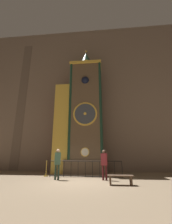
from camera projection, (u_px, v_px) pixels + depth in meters
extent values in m
plane|color=#847056|center=(77.00, 183.00, 7.66)|extent=(28.00, 28.00, 0.00)
cube|color=#7A6656|center=(87.00, 92.00, 14.80)|extent=(24.00, 0.30, 14.64)
cube|color=brown|center=(22.00, 101.00, 15.13)|extent=(0.90, 0.12, 13.17)
cube|color=brown|center=(86.00, 166.00, 11.60)|extent=(3.25, 1.61, 1.02)
cube|color=brown|center=(86.00, 109.00, 12.89)|extent=(2.60, 1.40, 8.38)
cube|color=gold|center=(86.00, 66.00, 13.91)|extent=(2.81, 1.54, 0.20)
cylinder|color=gold|center=(85.00, 152.00, 11.20)|extent=(0.67, 0.05, 0.67)
cylinder|color=silver|center=(85.00, 152.00, 11.17)|extent=(0.55, 0.03, 0.55)
cylinder|color=gold|center=(85.00, 114.00, 12.01)|extent=(1.95, 0.07, 1.95)
cylinder|color=#3D424C|center=(85.00, 114.00, 11.97)|extent=(1.67, 0.04, 1.67)
cylinder|color=gold|center=(85.00, 114.00, 11.95)|extent=(0.23, 0.03, 0.23)
cube|color=#3A2D21|center=(86.00, 83.00, 13.33)|extent=(0.84, 0.42, 0.84)
sphere|color=black|center=(85.00, 80.00, 12.92)|extent=(0.67, 0.67, 0.67)
cylinder|color=#193828|center=(70.00, 107.00, 12.41)|extent=(0.24, 0.24, 8.38)
cylinder|color=#193828|center=(101.00, 106.00, 12.17)|extent=(0.24, 0.24, 8.38)
cylinder|color=gold|center=(86.00, 65.00, 14.08)|extent=(1.07, 1.07, 0.30)
cone|color=#1C3D2C|center=(86.00, 58.00, 14.28)|extent=(1.02, 1.02, 1.18)
sphere|color=gold|center=(86.00, 51.00, 14.48)|extent=(0.20, 0.20, 0.20)
cube|color=maroon|center=(63.00, 127.00, 12.70)|extent=(1.25, 1.19, 7.31)
cube|color=gold|center=(61.00, 125.00, 12.12)|extent=(1.31, 0.06, 7.31)
cylinder|color=black|center=(50.00, 169.00, 9.84)|extent=(0.04, 0.04, 1.00)
cylinder|color=black|center=(57.00, 169.00, 9.80)|extent=(0.04, 0.04, 1.00)
cylinder|color=black|center=(64.00, 169.00, 9.75)|extent=(0.04, 0.04, 1.00)
cylinder|color=black|center=(71.00, 169.00, 9.71)|extent=(0.04, 0.04, 1.00)
cylinder|color=black|center=(78.00, 169.00, 9.66)|extent=(0.04, 0.04, 1.00)
cylinder|color=black|center=(85.00, 169.00, 9.62)|extent=(0.04, 0.04, 1.00)
cylinder|color=black|center=(93.00, 169.00, 9.57)|extent=(0.04, 0.04, 1.00)
cylinder|color=black|center=(100.00, 169.00, 9.53)|extent=(0.04, 0.04, 1.00)
cylinder|color=black|center=(107.00, 169.00, 9.48)|extent=(0.04, 0.04, 1.00)
cylinder|color=black|center=(115.00, 169.00, 9.44)|extent=(0.04, 0.04, 1.00)
cylinder|color=black|center=(122.00, 169.00, 9.39)|extent=(0.04, 0.04, 1.00)
cylinder|color=black|center=(85.00, 161.00, 9.75)|extent=(4.66, 0.05, 0.05)
cylinder|color=black|center=(85.00, 176.00, 9.50)|extent=(4.66, 0.04, 0.04)
cylinder|color=#213427|center=(55.00, 172.00, 8.61)|extent=(0.11, 0.11, 0.81)
cylinder|color=#213427|center=(58.00, 172.00, 8.59)|extent=(0.11, 0.11, 0.81)
cube|color=#385642|center=(58.00, 159.00, 8.81)|extent=(0.39, 0.32, 0.69)
sphere|color=tan|center=(58.00, 151.00, 8.93)|extent=(0.21, 0.21, 0.21)
cylinder|color=#461518|center=(103.00, 173.00, 8.47)|extent=(0.11, 0.11, 0.79)
cylinder|color=#461518|center=(106.00, 173.00, 8.45)|extent=(0.11, 0.11, 0.79)
cube|color=maroon|center=(104.00, 159.00, 8.66)|extent=(0.38, 0.29, 0.67)
sphere|color=brown|center=(104.00, 152.00, 8.78)|extent=(0.20, 0.20, 0.20)
cylinder|color=#B28E33|center=(46.00, 176.00, 9.91)|extent=(0.28, 0.28, 0.04)
cylinder|color=#B28E33|center=(46.00, 169.00, 10.03)|extent=(0.06, 0.06, 0.91)
sphere|color=#B28E33|center=(47.00, 161.00, 10.16)|extent=(0.09, 0.09, 0.09)
cube|color=brown|center=(120.00, 176.00, 7.14)|extent=(1.21, 0.40, 0.05)
cube|color=brown|center=(110.00, 181.00, 7.12)|extent=(0.08, 0.36, 0.39)
cube|color=brown|center=(131.00, 181.00, 7.03)|extent=(0.08, 0.36, 0.39)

